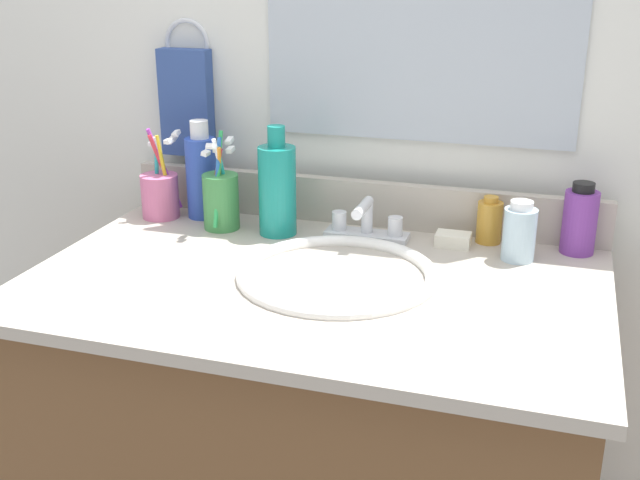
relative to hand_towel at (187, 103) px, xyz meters
name	(u,v)px	position (x,y,z in m)	size (l,w,h in m)	color
vanity_cabinet	(314,466)	(0.38, -0.32, -0.60)	(0.93, 0.57, 0.71)	brown
countertop	(314,284)	(0.38, -0.32, -0.23)	(0.96, 0.62, 0.02)	#B2A899
backsplash	(359,202)	(0.38, -0.02, -0.17)	(0.96, 0.02, 0.09)	#B2A899
back_wall	(366,251)	(0.38, 0.04, -0.30)	(2.06, 0.04, 1.30)	silver
towel_ring	(187,43)	(0.00, 0.02, 0.12)	(0.10, 0.10, 0.01)	silver
hand_towel	(187,103)	(0.00, 0.00, 0.00)	(0.11, 0.04, 0.22)	#334C8C
sink_basin	(337,293)	(0.42, -0.30, -0.25)	(0.34, 0.34, 0.11)	white
faucet	(366,225)	(0.42, -0.11, -0.19)	(0.16, 0.10, 0.08)	silver
bottle_gel_clear	(519,233)	(0.70, -0.13, -0.17)	(0.06, 0.06, 0.11)	silver
bottle_shampoo_blue	(202,175)	(0.06, -0.07, -0.13)	(0.06, 0.06, 0.20)	#2D4CB2
bottle_oil_amber	(489,221)	(0.64, -0.05, -0.18)	(0.05, 0.05, 0.09)	gold
bottle_cream_purple	(580,220)	(0.80, -0.06, -0.16)	(0.06, 0.06, 0.13)	#7A3899
bottle_mouthwash_teal	(277,188)	(0.25, -0.13, -0.13)	(0.07, 0.07, 0.21)	teal
cup_pink	(161,193)	(-0.02, -0.10, -0.17)	(0.08, 0.09, 0.19)	#D16693
cup_green	(221,199)	(0.13, -0.13, -0.16)	(0.07, 0.11, 0.19)	#3F8C47
soap_bar	(453,239)	(0.58, -0.09, -0.21)	(0.06, 0.04, 0.02)	white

